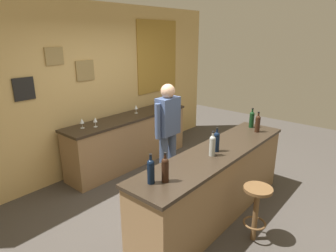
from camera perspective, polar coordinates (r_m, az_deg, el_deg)
ground_plane at (r=4.25m, az=4.21°, el=-15.04°), size 10.00×10.00×0.00m
back_wall at (r=5.13m, az=-13.87°, el=7.36°), size 6.00×0.09×2.80m
bar_counter at (r=3.83m, az=9.28°, el=-11.20°), size 2.72×0.60×0.92m
side_counter at (r=5.32m, az=-7.51°, el=-2.72°), size 2.51×0.56×0.90m
bartender at (r=4.32m, az=-0.02°, el=-0.64°), size 0.52×0.21×1.62m
bar_stool at (r=3.52m, az=17.08°, el=-14.68°), size 0.32×0.32×0.68m
wine_bottle_a at (r=2.79m, az=-3.41°, el=-8.75°), size 0.07×0.07×0.31m
wine_bottle_b at (r=2.82m, az=-0.56°, el=-8.45°), size 0.07×0.07×0.31m
wine_bottle_c at (r=3.44m, az=8.76°, el=-3.70°), size 0.07×0.07×0.31m
wine_bottle_d at (r=3.57m, az=9.58°, el=-2.91°), size 0.07×0.07×0.31m
wine_bottle_e at (r=4.41m, az=17.30°, el=0.56°), size 0.07×0.07×0.31m
wine_bottle_f at (r=4.61m, az=16.22°, el=1.37°), size 0.07×0.07×0.31m
wine_glass_a at (r=4.65m, az=-16.67°, el=0.89°), size 0.07×0.07×0.16m
wine_glass_b at (r=4.66m, az=-14.20°, el=1.14°), size 0.07×0.07×0.16m
wine_glass_c at (r=5.34m, az=-6.34°, el=3.68°), size 0.07×0.07×0.16m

